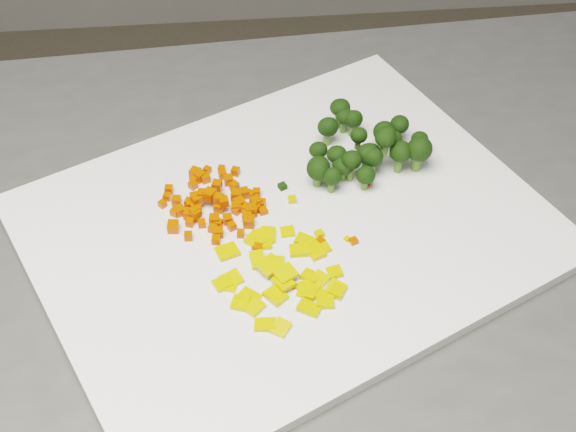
{
  "coord_description": "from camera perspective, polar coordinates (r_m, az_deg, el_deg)",
  "views": [
    {
      "loc": [
        -0.17,
        -0.29,
        1.46
      ],
      "look_at": [
        -0.12,
        0.22,
        0.92
      ],
      "focal_mm": 50.0,
      "sensor_mm": 36.0,
      "label": 1
    }
  ],
  "objects": [
    {
      "name": "cutting_board",
      "position": [
        0.76,
        0.0,
        -0.84
      ],
      "size": [
        0.57,
        0.52,
        0.01
      ],
      "primitive_type": "cube",
      "rotation": [
        0.0,
        0.0,
        0.45
      ],
      "color": "white",
      "rests_on": "counter_block"
    },
    {
      "name": "carrot_pile",
      "position": [
        0.76,
        -5.48,
        1.41
      ],
      "size": [
        0.1,
        0.1,
        0.03
      ],
      "primitive_type": null,
      "color": "#CB3802",
      "rests_on": "cutting_board"
    },
    {
      "name": "pepper_pile",
      "position": [
        0.71,
        -0.35,
        -3.76
      ],
      "size": [
        0.12,
        0.12,
        0.02
      ],
      "primitive_type": null,
      "color": "gold",
      "rests_on": "cutting_board"
    },
    {
      "name": "broccoli_pile",
      "position": [
        0.8,
        5.3,
        5.4
      ],
      "size": [
        0.12,
        0.12,
        0.06
      ],
      "primitive_type": null,
      "color": "black",
      "rests_on": "cutting_board"
    },
    {
      "name": "carrot_cube_0",
      "position": [
        0.77,
        -6.11,
        1.53
      ],
      "size": [
        0.01,
        0.01,
        0.01
      ],
      "primitive_type": "cube",
      "rotation": [
        0.0,
        0.0,
        3.0
      ],
      "color": "#CB3802",
      "rests_on": "carrot_pile"
    },
    {
      "name": "carrot_cube_1",
      "position": [
        0.74,
        -3.38,
        -1.26
      ],
      "size": [
        0.01,
        0.01,
        0.01
      ],
      "primitive_type": "cube",
      "rotation": [
        0.0,
        0.0,
        3.0
      ],
      "color": "#CB3802",
      "rests_on": "carrot_pile"
    },
    {
      "name": "carrot_cube_2",
      "position": [
        0.74,
        -7.1,
        -1.43
      ],
      "size": [
        0.01,
        0.01,
        0.01
      ],
      "primitive_type": "cube",
      "rotation": [
        0.0,
        0.0,
        3.13
      ],
      "color": "#CB3802",
      "rests_on": "carrot_pile"
    },
    {
      "name": "carrot_cube_3",
      "position": [
        0.78,
        -2.24,
        1.69
      ],
      "size": [
        0.01,
        0.01,
        0.01
      ],
      "primitive_type": "cube",
      "rotation": [
        0.0,
        0.0,
        1.49
      ],
      "color": "#CB3802",
      "rests_on": "carrot_pile"
    },
    {
      "name": "carrot_cube_4",
      "position": [
        0.75,
        -4.31,
        -0.23
      ],
      "size": [
        0.01,
        0.01,
        0.01
      ],
      "primitive_type": "cube",
      "rotation": [
        0.0,
        0.0,
        1.71
      ],
      "color": "#CB3802",
      "rests_on": "carrot_pile"
    },
    {
      "name": "carrot_cube_5",
      "position": [
        0.79,
        -3.84,
        2.16
      ],
      "size": [
        0.01,
        0.01,
        0.01
      ],
      "primitive_type": "cube",
      "rotation": [
        0.0,
        0.0,
        0.74
      ],
      "color": "#CB3802",
      "rests_on": "carrot_pile"
    },
    {
      "name": "carrot_cube_6",
      "position": [
        0.78,
        -5.37,
        1.77
      ],
      "size": [
        0.01,
        0.01,
        0.01
      ],
      "primitive_type": "cube",
      "rotation": [
        0.0,
        0.0,
        2.54
      ],
      "color": "#CB3802",
      "rests_on": "carrot_pile"
    },
    {
      "name": "carrot_cube_7",
      "position": [
        0.79,
        -4.26,
        2.57
      ],
      "size": [
        0.01,
        0.01,
        0.01
      ],
      "primitive_type": "cube",
      "rotation": [
        0.0,
        0.0,
        1.74
      ],
      "color": "#CB3802",
      "rests_on": "carrot_pile"
    },
    {
      "name": "carrot_cube_8",
      "position": [
        0.78,
        -8.6,
        1.36
      ],
      "size": [
        0.01,
        0.01,
        0.01
      ],
      "primitive_type": "cube",
      "rotation": [
        0.0,
        0.0,
        1.34
      ],
      "color": "#CB3802",
      "rests_on": "carrot_pile"
    },
    {
      "name": "carrot_cube_9",
      "position": [
        0.79,
        -6.77,
        2.2
      ],
      "size": [
        0.01,
        0.01,
        0.01
      ],
      "primitive_type": "cube",
      "rotation": [
        0.0,
        0.0,
        2.33
      ],
      "color": "#CB3802",
      "rests_on": "carrot_pile"
    },
    {
      "name": "carrot_cube_10",
      "position": [
        0.76,
        -2.23,
        0.63
      ],
      "size": [
        0.01,
        0.01,
        0.01
      ],
      "primitive_type": "cube",
      "rotation": [
        0.0,
        0.0,
        1.55
      ],
      "color": "#CB3802",
      "rests_on": "carrot_pile"
    },
    {
      "name": "carrot_cube_11",
      "position": [
        0.77,
        -6.55,
        0.5
      ],
      "size": [
        0.01,
        0.01,
        0.01
      ],
      "primitive_type": "cube",
      "rotation": [
        0.0,
        0.0,
        1.73
      ],
      "color": "#CB3802",
      "rests_on": "carrot_pile"
    },
    {
      "name": "carrot_cube_12",
      "position": [
        0.77,
        -6.9,
        0.83
      ],
      "size": [
        0.01,
        0.01,
        0.01
      ],
      "primitive_type": "cube",
      "rotation": [
        0.0,
        0.0,
        0.07
      ],
      "color": "#CB3802",
      "rests_on": "carrot_pile"
    },
    {
      "name": "carrot_cube_13",
      "position": [
        0.76,
        -7.03,
        0.12
      ],
      "size": [
        0.01,
        0.01,
        0.01
      ],
      "primitive_type": "cube",
      "rotation": [
        0.0,
        0.0,
        2.81
      ],
      "color": "#CB3802",
      "rests_on": "carrot_pile"
    },
    {
      "name": "carrot_cube_14",
      "position": [
        0.77,
        -3.48,
        0.89
      ],
      "size": [
        0.01,
        0.01,
        0.01
      ],
      "primitive_type": "cube",
      "rotation": [
        0.0,
        0.0,
        2.01
      ],
      "color": "#CB3802",
      "rests_on": "carrot_pile"
    },
    {
      "name": "carrot_cube_15",
      "position": [
        0.77,
        -1.9,
        0.92
      ],
      "size": [
        0.01,
        0.01,
        0.01
      ],
      "primitive_type": "cube",
      "rotation": [
        0.0,
        0.0,
        2.87
      ],
      "color": "#CB3802",
      "rests_on": "carrot_pile"
    },
    {
      "name": "carrot_cube_16",
      "position": [
        0.76,
        -2.63,
        0.44
      ],
      "size": [
        0.01,
        0.01,
        0.01
      ],
      "primitive_type": "cube",
      "rotation": [
        0.0,
        0.0,
        1.54
      ],
      "color": "#CB3802",
      "rests_on": "carrot_pile"
    },
    {
      "name": "carrot_cube_17",
      "position": [
        0.76,
        -2.49,
        0.37
      ],
      "size": [
        0.01,
        0.01,
        0.01
      ],
      "primitive_type": "cube",
      "rotation": [
        0.0,
        0.0,
        1.18
      ],
      "color": "#CB3802",
      "rests_on": "carrot_pile"
    },
    {
      "name": "carrot_cube_18",
      "position": [
        0.76,
        -5.42,
        1.47
      ],
      "size": [
        0.01,
        0.01,
        0.01
      ],
      "primitive_type": "cube",
      "rotation": [
        0.0,
        0.0,
        1.51
      ],
      "color": "#CB3802",
      "rests_on": "carrot_pile"
    },
    {
      "name": "carrot_cube_19",
      "position": [
        0.76,
        -4.58,
        1.03
      ],
      "size": [
        0.01,
        0.01,
        0.01
      ],
      "primitive_type": "cube",
      "rotation": [
        0.0,
        0.0,
        1.74
      ],
      "color": "#CB3802",
      "rests_on": "carrot_pile"
    },
    {
      "name": "carrot_cube_20",
      "position": [
        0.78,
        -2.68,
        1.55
      ],
      "size": [
        0.01,
        0.01,
        0.01
      ],
      "primitive_type": "cube",
      "rotation": [
        0.0,
        0.0,
        2.63
      ],
      "color": "#CB3802",
      "rests_on": "carrot_pile"
    },
    {
      "name": "carrot_cube_21",
      "position": [
        0.8,
        -3.76,
        3.19
      ],
      "size": [
        0.01,
        0.01,
        0.01
      ],
      "primitive_type": "cube",
      "rotation": [
        0.0,
        0.0,
        2.77
      ],
      "color": "#CB3802",
      "rests_on": "carrot_pile"
    },
    {
      "name": "carrot_cube_22",
      "position": [
        0.8,
        -6.6,
        3.04
      ],
      "size": [
        0.01,
        0.01,
        0.01
      ],
      "primitive_type": "cube",
      "rotation": [
        0.0,
        0.0,
        2.66
      ],
      "color": "#CB3802",
      "rests_on": "carrot_pile"
    },
    {
      "name": "carrot_cube_23",
      "position": [
        0.77,
        -2.31,
        0.98
      ],
      "size": [
        0.01,
        0.01,
        0.01
      ],
      "primitive_type": "cube",
      "rotation": [
        0.0,
        0.0,
        1.96
      ],
      "color": "#CB3802",
      "rests_on": "carrot_pile"
    },
    {
      "name": "carrot_cube_24",
      "position": [
        0.77,
        -3.68,
        1.5
      ],
      "size": [
        0.01,
        0.01,
        0.01
      ],
      "primitive_type": "cube",
      "rotation": [
        0.0,
        0.0,
        1.37
      ],
      "color": "#CB3802",
      "rests_on": "carrot_pile"
    },
    {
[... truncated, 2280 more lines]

